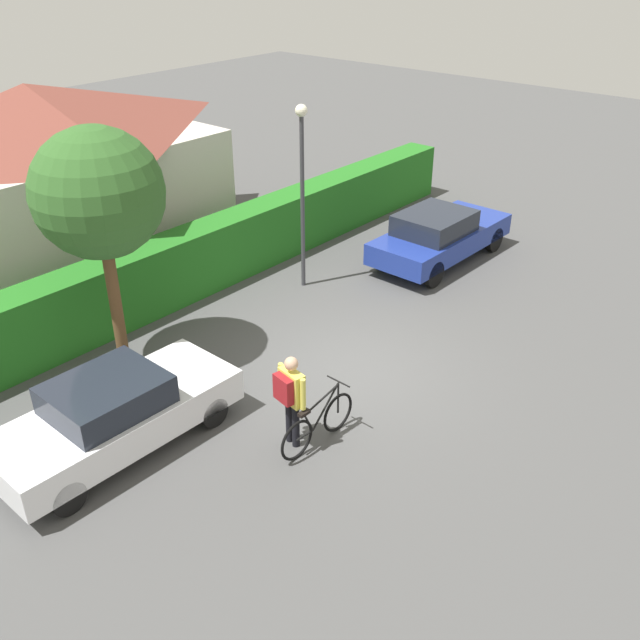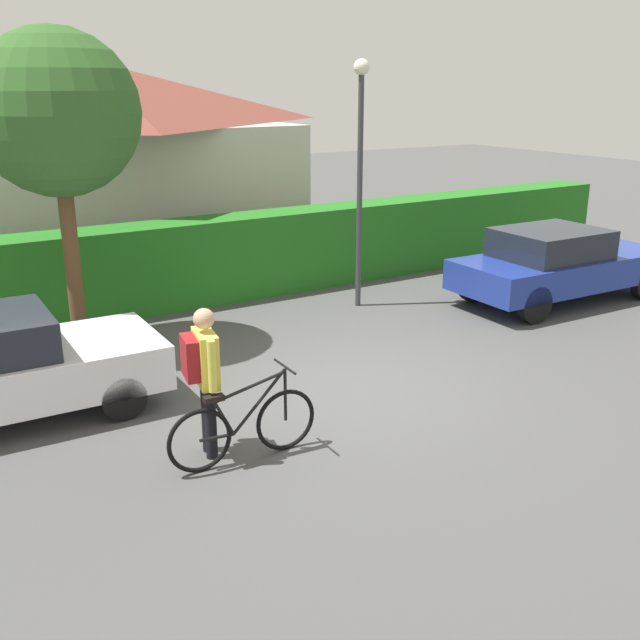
{
  "view_description": "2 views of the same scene",
  "coord_description": "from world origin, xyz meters",
  "px_view_note": "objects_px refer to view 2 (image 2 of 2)",
  "views": [
    {
      "loc": [
        -9.29,
        -7.18,
        7.67
      ],
      "look_at": [
        -0.34,
        0.43,
        1.15
      ],
      "focal_mm": 39.48,
      "sensor_mm": 36.0,
      "label": 1
    },
    {
      "loc": [
        -5.23,
        -7.69,
        4.0
      ],
      "look_at": [
        -0.37,
        0.19,
        1.01
      ],
      "focal_mm": 41.57,
      "sensor_mm": 36.0,
      "label": 2
    }
  ],
  "objects_px": {
    "person_rider": "(203,368)",
    "street_lamp": "(360,152)",
    "parked_car_far": "(559,264)",
    "bicycle": "(244,427)",
    "tree_kerbside": "(57,115)"
  },
  "relations": [
    {
      "from": "person_rider",
      "to": "street_lamp",
      "type": "relative_size",
      "value": 0.39
    },
    {
      "from": "parked_car_far",
      "to": "person_rider",
      "type": "relative_size",
      "value": 2.55
    },
    {
      "from": "bicycle",
      "to": "person_rider",
      "type": "bearing_deg",
      "value": 131.67
    },
    {
      "from": "parked_car_far",
      "to": "bicycle",
      "type": "relative_size",
      "value": 2.49
    },
    {
      "from": "person_rider",
      "to": "tree_kerbside",
      "type": "xyz_separation_m",
      "value": [
        -0.28,
        4.32,
        2.5
      ]
    },
    {
      "from": "person_rider",
      "to": "street_lamp",
      "type": "bearing_deg",
      "value": 39.59
    },
    {
      "from": "parked_car_far",
      "to": "bicycle",
      "type": "distance_m",
      "value": 8.22
    },
    {
      "from": "street_lamp",
      "to": "person_rider",
      "type": "bearing_deg",
      "value": -140.41
    },
    {
      "from": "person_rider",
      "to": "street_lamp",
      "type": "xyz_separation_m",
      "value": [
        4.73,
        3.92,
        1.77
      ]
    },
    {
      "from": "bicycle",
      "to": "parked_car_far",
      "type": "bearing_deg",
      "value": 17.85
    },
    {
      "from": "person_rider",
      "to": "tree_kerbside",
      "type": "bearing_deg",
      "value": 93.77
    },
    {
      "from": "person_rider",
      "to": "street_lamp",
      "type": "distance_m",
      "value": 6.39
    },
    {
      "from": "person_rider",
      "to": "bicycle",
      "type": "bearing_deg",
      "value": -48.33
    },
    {
      "from": "parked_car_far",
      "to": "person_rider",
      "type": "height_order",
      "value": "person_rider"
    },
    {
      "from": "bicycle",
      "to": "tree_kerbside",
      "type": "relative_size",
      "value": 0.37
    }
  ]
}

